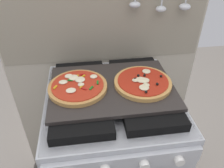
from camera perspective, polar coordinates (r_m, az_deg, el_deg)
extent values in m
cube|color=#B2A893|center=(1.34, -1.99, 3.11)|extent=(1.10, 0.03, 1.55)
cube|color=gray|center=(1.16, -2.30, 18.42)|extent=(1.08, 0.00, 0.56)
ellipsoid|color=silver|center=(1.15, 5.85, 19.49)|extent=(0.06, 0.05, 0.03)
ellipsoid|color=silver|center=(1.20, 12.37, 18.20)|extent=(0.05, 0.05, 0.03)
ellipsoid|color=silver|center=(1.24, 18.06, 18.23)|extent=(0.06, 0.05, 0.03)
cube|color=#B7BABF|center=(1.33, 0.00, -17.58)|extent=(0.60, 0.60, 0.86)
cube|color=black|center=(1.02, 0.00, -3.28)|extent=(0.59, 0.59, 0.01)
cube|color=black|center=(1.00, -7.99, -2.79)|extent=(0.24, 0.51, 0.04)
cube|color=black|center=(1.03, 7.75, -1.44)|extent=(0.24, 0.51, 0.04)
cube|color=#B7BABF|center=(0.85, 3.07, -19.37)|extent=(0.58, 0.02, 0.07)
cylinder|color=silver|center=(0.85, 8.27, -19.83)|extent=(0.04, 0.02, 0.04)
cylinder|color=silver|center=(0.89, 16.81, -18.26)|extent=(0.04, 0.02, 0.04)
cube|color=#2D2826|center=(0.99, 0.00, -0.85)|extent=(0.54, 0.38, 0.02)
cylinder|color=#C18947|center=(0.97, -8.70, -0.73)|extent=(0.25, 0.25, 0.02)
cylinder|color=#B72D19|center=(0.97, -8.76, -0.20)|extent=(0.22, 0.22, 0.00)
ellipsoid|color=beige|center=(0.99, -8.17, 1.13)|extent=(0.04, 0.04, 0.01)
ellipsoid|color=beige|center=(1.02, -10.97, 2.00)|extent=(0.04, 0.03, 0.01)
ellipsoid|color=beige|center=(0.98, -12.37, 0.50)|extent=(0.04, 0.03, 0.01)
ellipsoid|color=beige|center=(1.00, -4.71, 1.94)|extent=(0.03, 0.03, 0.01)
ellipsoid|color=beige|center=(0.96, -7.92, -0.12)|extent=(0.03, 0.03, 0.01)
ellipsoid|color=beige|center=(0.93, -10.44, -1.62)|extent=(0.04, 0.03, 0.01)
ellipsoid|color=beige|center=(1.00, -9.81, 1.64)|extent=(0.04, 0.05, 0.01)
cube|color=red|center=(0.93, -7.19, -1.16)|extent=(0.02, 0.02, 0.00)
cube|color=red|center=(1.02, -7.46, 2.47)|extent=(0.02, 0.01, 0.00)
cube|color=gold|center=(0.96, -14.28, -0.80)|extent=(0.02, 0.03, 0.00)
cube|color=#19721E|center=(0.96, -3.68, 0.35)|extent=(0.01, 0.02, 0.00)
cube|color=gold|center=(1.01, -8.82, 1.92)|extent=(0.01, 0.03, 0.00)
cube|color=gold|center=(1.01, -7.39, 2.00)|extent=(0.02, 0.02, 0.00)
cube|color=gold|center=(0.94, -7.78, -0.64)|extent=(0.02, 0.02, 0.00)
cube|color=#19721E|center=(0.93, -5.31, -1.01)|extent=(0.02, 0.02, 0.00)
cube|color=#19721E|center=(0.99, -10.57, 0.95)|extent=(0.03, 0.01, 0.00)
cylinder|color=tan|center=(1.00, 7.84, 0.34)|extent=(0.25, 0.25, 0.02)
cylinder|color=#AD2614|center=(0.99, 7.89, 0.86)|extent=(0.22, 0.22, 0.00)
ellipsoid|color=beige|center=(0.94, 8.19, -0.87)|extent=(0.04, 0.04, 0.01)
ellipsoid|color=beige|center=(1.04, 8.76, 3.22)|extent=(0.04, 0.04, 0.01)
ellipsoid|color=beige|center=(0.98, 7.34, 1.09)|extent=(0.04, 0.05, 0.01)
ellipsoid|color=beige|center=(0.99, 8.01, 1.14)|extent=(0.03, 0.03, 0.01)
ellipsoid|color=beige|center=(0.98, 6.03, 0.99)|extent=(0.03, 0.03, 0.01)
ellipsoid|color=beige|center=(0.95, 8.69, -0.25)|extent=(0.03, 0.03, 0.01)
ellipsoid|color=beige|center=(0.98, 8.22, 0.94)|extent=(0.05, 0.04, 0.01)
sphere|color=black|center=(1.01, 8.29, 2.25)|extent=(0.01, 0.01, 0.01)
sphere|color=black|center=(0.97, 11.47, 0.02)|extent=(0.01, 0.01, 0.01)
sphere|color=black|center=(0.98, 5.91, 1.25)|extent=(0.01, 0.01, 0.01)
sphere|color=black|center=(1.02, 12.41, 2.01)|extent=(0.01, 0.01, 0.01)
sphere|color=black|center=(1.01, 6.74, 2.20)|extent=(0.01, 0.01, 0.01)
sphere|color=black|center=(0.91, 8.69, -2.00)|extent=(0.01, 0.01, 0.01)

